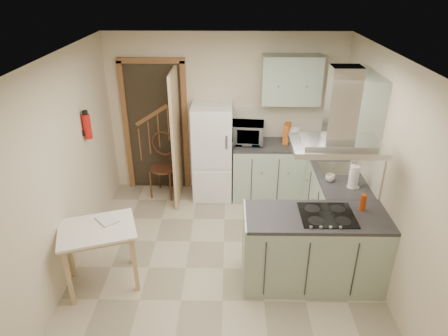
{
  "coord_description": "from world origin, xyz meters",
  "views": [
    {
      "loc": [
        0.07,
        -3.82,
        3.28
      ],
      "look_at": [
        0.0,
        0.45,
        1.15
      ],
      "focal_mm": 32.0,
      "sensor_mm": 36.0,
      "label": 1
    }
  ],
  "objects_px": {
    "peninsula": "(314,249)",
    "bentwood_chair": "(164,168)",
    "microwave": "(245,133)",
    "extractor_hood": "(337,146)",
    "fridge": "(212,152)",
    "drop_leaf_table": "(101,256)"
  },
  "relations": [
    {
      "from": "peninsula",
      "to": "bentwood_chair",
      "type": "height_order",
      "value": "bentwood_chair"
    },
    {
      "from": "peninsula",
      "to": "microwave",
      "type": "relative_size",
      "value": 2.73
    },
    {
      "from": "extractor_hood",
      "to": "bentwood_chair",
      "type": "distance_m",
      "value": 3.14
    },
    {
      "from": "fridge",
      "to": "extractor_hood",
      "type": "height_order",
      "value": "extractor_hood"
    },
    {
      "from": "microwave",
      "to": "extractor_hood",
      "type": "bearing_deg",
      "value": -62.55
    },
    {
      "from": "peninsula",
      "to": "drop_leaf_table",
      "type": "xyz_separation_m",
      "value": [
        -2.4,
        -0.08,
        -0.07
      ]
    },
    {
      "from": "fridge",
      "to": "extractor_hood",
      "type": "distance_m",
      "value": 2.57
    },
    {
      "from": "extractor_hood",
      "to": "peninsula",
      "type": "bearing_deg",
      "value": 180.0
    },
    {
      "from": "extractor_hood",
      "to": "fridge",
      "type": "bearing_deg",
      "value": 123.79
    },
    {
      "from": "bentwood_chair",
      "to": "microwave",
      "type": "relative_size",
      "value": 1.65
    },
    {
      "from": "peninsula",
      "to": "extractor_hood",
      "type": "distance_m",
      "value": 1.27
    },
    {
      "from": "microwave",
      "to": "drop_leaf_table",
      "type": "bearing_deg",
      "value": -123.46
    },
    {
      "from": "drop_leaf_table",
      "to": "microwave",
      "type": "distance_m",
      "value": 2.76
    },
    {
      "from": "fridge",
      "to": "microwave",
      "type": "distance_m",
      "value": 0.58
    },
    {
      "from": "drop_leaf_table",
      "to": "bentwood_chair",
      "type": "xyz_separation_m",
      "value": [
        0.4,
        2.05,
        0.09
      ]
    },
    {
      "from": "bentwood_chair",
      "to": "peninsula",
      "type": "bearing_deg",
      "value": -30.54
    },
    {
      "from": "extractor_hood",
      "to": "bentwood_chair",
      "type": "height_order",
      "value": "extractor_hood"
    },
    {
      "from": "peninsula",
      "to": "microwave",
      "type": "height_order",
      "value": "microwave"
    },
    {
      "from": "fridge",
      "to": "peninsula",
      "type": "distance_m",
      "value": 2.35
    },
    {
      "from": "extractor_hood",
      "to": "microwave",
      "type": "relative_size",
      "value": 1.59
    },
    {
      "from": "fridge",
      "to": "bentwood_chair",
      "type": "bearing_deg",
      "value": -179.32
    },
    {
      "from": "fridge",
      "to": "microwave",
      "type": "xyz_separation_m",
      "value": [
        0.49,
        0.04,
        0.31
      ]
    }
  ]
}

